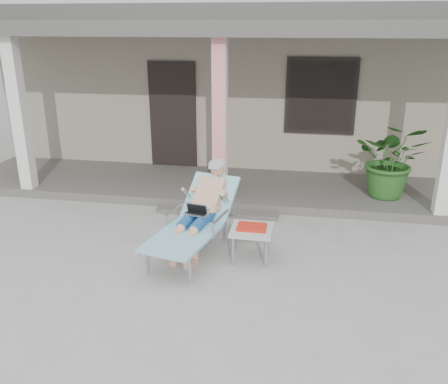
# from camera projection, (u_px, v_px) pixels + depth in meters

# --- Properties ---
(ground) EXTENTS (60.00, 60.00, 0.00)m
(ground) POSITION_uv_depth(u_px,v_px,m) (190.00, 269.00, 6.05)
(ground) COLOR #9E9E99
(ground) RESTS_ON ground
(house) EXTENTS (10.40, 5.40, 3.30)m
(house) POSITION_uv_depth(u_px,v_px,m) (252.00, 79.00, 11.51)
(house) COLOR gray
(house) RESTS_ON ground
(porch_deck) EXTENTS (10.00, 2.00, 0.15)m
(porch_deck) POSITION_uv_depth(u_px,v_px,m) (228.00, 187.00, 8.81)
(porch_deck) COLOR #605B56
(porch_deck) RESTS_ON ground
(porch_overhang) EXTENTS (10.00, 2.30, 2.85)m
(porch_overhang) POSITION_uv_depth(u_px,v_px,m) (228.00, 33.00, 7.84)
(porch_overhang) COLOR silver
(porch_overhang) RESTS_ON porch_deck
(porch_step) EXTENTS (2.00, 0.30, 0.07)m
(porch_step) POSITION_uv_depth(u_px,v_px,m) (217.00, 212.00, 7.75)
(porch_step) COLOR #605B56
(porch_step) RESTS_ON ground
(lounger) EXTENTS (1.05, 1.90, 1.19)m
(lounger) POSITION_uv_depth(u_px,v_px,m) (198.00, 200.00, 6.33)
(lounger) COLOR #B7B7BC
(lounger) RESTS_ON ground
(side_table) EXTENTS (0.54, 0.54, 0.48)m
(side_table) POSITION_uv_depth(u_px,v_px,m) (252.00, 231.00, 6.16)
(side_table) COLOR #B5B5B0
(side_table) RESTS_ON ground
(potted_palm) EXTENTS (1.35, 1.23, 1.29)m
(potted_palm) POSITION_uv_depth(u_px,v_px,m) (392.00, 160.00, 7.93)
(potted_palm) COLOR #26591E
(potted_palm) RESTS_ON porch_deck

